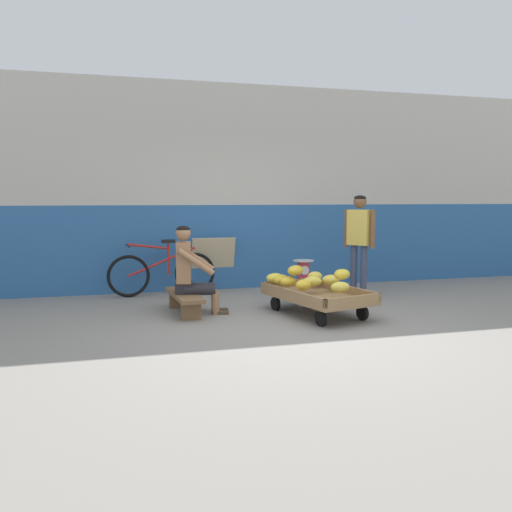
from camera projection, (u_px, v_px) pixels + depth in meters
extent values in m
plane|color=gray|center=(291.00, 329.00, 6.04)|extent=(80.00, 80.00, 0.00)
cube|color=#2D609E|center=(233.00, 246.00, 8.83)|extent=(16.00, 0.30, 1.38)
cube|color=beige|center=(233.00, 145.00, 8.65)|extent=(16.00, 0.30, 1.93)
cube|color=#99754C|center=(317.00, 297.00, 6.75)|extent=(1.17, 1.60, 0.05)
cube|color=#99754C|center=(291.00, 294.00, 6.55)|extent=(0.39, 1.41, 0.10)
cube|color=#99754C|center=(342.00, 288.00, 6.94)|extent=(0.39, 1.41, 0.10)
cube|color=#99754C|center=(287.00, 283.00, 7.35)|extent=(0.82, 0.25, 0.10)
cube|color=#99754C|center=(353.00, 300.00, 6.14)|extent=(0.82, 0.25, 0.10)
cylinder|color=black|center=(276.00, 304.00, 7.05)|extent=(0.09, 0.19, 0.18)
cylinder|color=black|center=(314.00, 299.00, 7.36)|extent=(0.09, 0.19, 0.18)
cylinder|color=black|center=(321.00, 319.00, 6.18)|extent=(0.09, 0.19, 0.18)
cylinder|color=black|center=(362.00, 313.00, 6.49)|extent=(0.09, 0.19, 0.18)
ellipsoid|color=yellow|center=(313.00, 281.00, 6.80)|extent=(0.27, 0.22, 0.13)
ellipsoid|color=yellow|center=(275.00, 278.00, 7.08)|extent=(0.26, 0.21, 0.13)
ellipsoid|color=gold|center=(303.00, 285.00, 6.54)|extent=(0.30, 0.29, 0.13)
ellipsoid|color=yellow|center=(315.00, 276.00, 7.24)|extent=(0.30, 0.29, 0.13)
ellipsoid|color=gold|center=(281.00, 280.00, 6.95)|extent=(0.30, 0.29, 0.13)
ellipsoid|color=gold|center=(288.00, 281.00, 6.81)|extent=(0.30, 0.27, 0.13)
ellipsoid|color=yellow|center=(331.00, 280.00, 6.94)|extent=(0.26, 0.21, 0.13)
ellipsoid|color=yellow|center=(340.00, 287.00, 6.37)|extent=(0.26, 0.20, 0.13)
ellipsoid|color=gold|center=(342.00, 274.00, 6.51)|extent=(0.30, 0.29, 0.13)
ellipsoid|color=gold|center=(296.00, 270.00, 6.96)|extent=(0.30, 0.29, 0.13)
ellipsoid|color=gold|center=(295.00, 271.00, 6.82)|extent=(0.30, 0.30, 0.13)
cube|color=brown|center=(184.00, 295.00, 6.84)|extent=(0.39, 1.12, 0.05)
cube|color=brown|center=(178.00, 300.00, 7.22)|extent=(0.25, 0.10, 0.22)
cube|color=brown|center=(191.00, 311.00, 6.50)|extent=(0.25, 0.10, 0.22)
cylinder|color=#9E704C|center=(215.00, 301.00, 6.98)|extent=(0.10, 0.10, 0.27)
cube|color=#4C3D2D|center=(220.00, 310.00, 7.00)|extent=(0.23, 0.13, 0.04)
cylinder|color=#232328|center=(200.00, 288.00, 6.94)|extent=(0.42, 0.20, 0.13)
cylinder|color=#9E704C|center=(215.00, 304.00, 6.80)|extent=(0.10, 0.10, 0.27)
cube|color=#4C3D2D|center=(220.00, 313.00, 6.82)|extent=(0.23, 0.13, 0.04)
cylinder|color=#232328|center=(200.00, 290.00, 6.76)|extent=(0.42, 0.20, 0.13)
cube|color=#232328|center=(184.00, 288.00, 6.83)|extent=(0.26, 0.31, 0.14)
cube|color=#9E704C|center=(184.00, 262.00, 6.80)|extent=(0.23, 0.35, 0.52)
cylinder|color=#9E704C|center=(196.00, 258.00, 7.01)|extent=(0.48, 0.15, 0.36)
cylinder|color=#9E704C|center=(196.00, 262.00, 6.61)|extent=(0.48, 0.15, 0.36)
sphere|color=#9E704C|center=(183.00, 233.00, 6.75)|extent=(0.19, 0.19, 0.19)
ellipsoid|color=black|center=(183.00, 229.00, 6.75)|extent=(0.17, 0.17, 0.09)
cube|color=#234CA8|center=(303.00, 290.00, 7.74)|extent=(0.36, 0.28, 0.30)
cylinder|color=#28282D|center=(303.00, 279.00, 7.72)|extent=(0.20, 0.20, 0.03)
cube|color=#C6384C|center=(303.00, 270.00, 7.70)|extent=(0.16, 0.10, 0.24)
cylinder|color=white|center=(305.00, 270.00, 7.65)|extent=(0.13, 0.01, 0.13)
cylinder|color=#B2B5BA|center=(303.00, 261.00, 7.69)|extent=(0.30, 0.30, 0.01)
torus|color=black|center=(129.00, 276.00, 7.96)|extent=(0.64, 0.10, 0.64)
torus|color=black|center=(195.00, 273.00, 8.30)|extent=(0.64, 0.10, 0.64)
cylinder|color=#AD231E|center=(162.00, 262.00, 8.11)|extent=(1.03, 0.12, 0.43)
cylinder|color=#AD231E|center=(169.00, 259.00, 8.14)|extent=(0.04, 0.04, 0.48)
cylinder|color=#AD231E|center=(148.00, 246.00, 8.01)|extent=(0.62, 0.08, 0.12)
cube|color=black|center=(168.00, 241.00, 8.11)|extent=(0.21, 0.12, 0.05)
cylinder|color=black|center=(128.00, 246.00, 7.91)|extent=(0.06, 0.48, 0.03)
cube|color=#C6B289|center=(213.00, 264.00, 8.61)|extent=(0.70, 0.30, 0.86)
cylinder|color=#38425B|center=(364.00, 272.00, 7.83)|extent=(0.10, 0.10, 0.80)
cylinder|color=#38425B|center=(354.00, 271.00, 7.92)|extent=(0.10, 0.10, 0.80)
cube|color=gold|center=(359.00, 227.00, 7.80)|extent=(0.36, 0.37, 0.52)
cylinder|color=brown|center=(373.00, 229.00, 7.68)|extent=(0.07, 0.07, 0.56)
cylinder|color=brown|center=(347.00, 228.00, 7.93)|extent=(0.07, 0.07, 0.56)
sphere|color=brown|center=(360.00, 202.00, 7.76)|extent=(0.19, 0.19, 0.19)
ellipsoid|color=black|center=(360.00, 198.00, 7.76)|extent=(0.17, 0.17, 0.09)
cube|color=silver|center=(305.00, 297.00, 7.34)|extent=(0.18, 0.12, 0.24)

